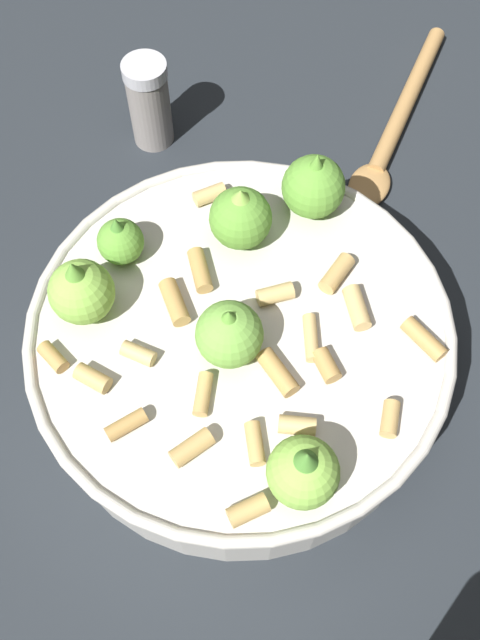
{
  "coord_description": "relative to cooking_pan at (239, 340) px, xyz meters",
  "views": [
    {
      "loc": [
        -0.22,
        0.07,
        0.49
      ],
      "look_at": [
        0.0,
        0.0,
        0.07
      ],
      "focal_mm": 39.33,
      "sensor_mm": 36.0,
      "label": 1
    }
  ],
  "objects": [
    {
      "name": "cooking_pan",
      "position": [
        0.0,
        0.0,
        0.0
      ],
      "size": [
        0.3,
        0.3,
        0.12
      ],
      "color": "beige",
      "rests_on": "ground"
    },
    {
      "name": "pepper_shaker",
      "position": [
        0.25,
        -0.0,
        0.0
      ],
      "size": [
        0.04,
        0.04,
        0.09
      ],
      "color": "gray",
      "rests_on": "ground"
    },
    {
      "name": "wooden_spoon",
      "position": [
        0.18,
        -0.22,
        -0.03
      ],
      "size": [
        0.19,
        0.18,
        0.02
      ],
      "color": "#B2844C",
      "rests_on": "ground"
    },
    {
      "name": "ground_plane",
      "position": [
        -0.0,
        -0.0,
        -0.04
      ],
      "size": [
        2.4,
        2.4,
        0.0
      ],
      "primitive_type": "plane",
      "color": "#23282D"
    }
  ]
}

